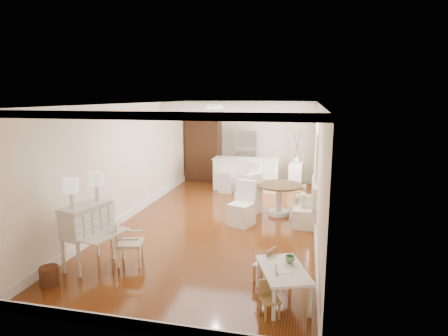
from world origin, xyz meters
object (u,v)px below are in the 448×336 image
at_px(kids_chair_b, 264,264).
at_px(bar_stool_right, 252,179).
at_px(fridge, 256,157).
at_px(sideboard, 296,175).
at_px(secretary_bureau, 88,235).
at_px(breakfast_counter, 246,174).
at_px(slip_chair_near, 242,204).
at_px(pantry_cabinet, 203,148).
at_px(dining_table, 279,200).
at_px(kids_table, 283,285).
at_px(kids_chair_a, 268,286).
at_px(gustavian_armchair, 130,242).
at_px(kids_chair_c, 270,299).
at_px(wicker_basket, 49,276).
at_px(bar_stool_left, 227,176).
at_px(slip_chair_far, 248,193).

relative_size(kids_chair_b, bar_stool_right, 0.61).
xyz_separation_m(kids_chair_b, fridge, (-1.10, 6.97, 0.59)).
bearing_deg(kids_chair_b, sideboard, -158.40).
xyz_separation_m(secretary_bureau, breakfast_counter, (1.80, 6.01, -0.05)).
relative_size(slip_chair_near, pantry_cabinet, 0.45).
height_order(pantry_cabinet, fridge, pantry_cabinet).
height_order(dining_table, breakfast_counter, breakfast_counter).
bearing_deg(kids_table, sideboard, 90.52).
relative_size(kids_chair_a, pantry_cabinet, 0.24).
distance_m(secretary_bureau, kids_chair_b, 3.11).
bearing_deg(bar_stool_right, kids_chair_b, -60.22).
height_order(kids_chair_b, pantry_cabinet, pantry_cabinet).
height_order(secretary_bureau, breakfast_counter, secretary_bureau).
distance_m(kids_table, sideboard, 7.05).
relative_size(kids_table, slip_chair_near, 0.98).
bearing_deg(kids_chair_a, slip_chair_near, -170.64).
relative_size(gustavian_armchair, fridge, 0.44).
bearing_deg(kids_chair_c, wicker_basket, 151.39).
relative_size(kids_chair_b, dining_table, 0.53).
bearing_deg(gustavian_armchair, breakfast_counter, -26.08).
xyz_separation_m(gustavian_armchair, slip_chair_near, (1.59, 2.44, 0.12)).
xyz_separation_m(slip_chair_near, bar_stool_left, (-1.00, 2.92, 0.00)).
relative_size(kids_chair_c, sideboard, 0.57).
relative_size(dining_table, pantry_cabinet, 0.51).
height_order(kids_chair_c, pantry_cabinet, pantry_cabinet).
distance_m(slip_chair_near, sideboard, 4.09).
height_order(wicker_basket, sideboard, sideboard).
relative_size(kids_chair_c, pantry_cabinet, 0.23).
xyz_separation_m(kids_chair_c, sideboard, (0.08, 7.49, 0.18)).
distance_m(secretary_bureau, pantry_cabinet, 7.12).
xyz_separation_m(kids_table, kids_chair_b, (-0.33, 0.52, 0.05)).
bearing_deg(kids_chair_b, bar_stool_right, -145.44).
bearing_deg(bar_stool_left, sideboard, 31.80).
bearing_deg(slip_chair_near, fridge, 113.64).
xyz_separation_m(breakfast_counter, fridge, (0.20, 1.05, 0.39)).
bearing_deg(wicker_basket, breakfast_counter, 73.19).
distance_m(bar_stool_right, sideboard, 1.72).
distance_m(breakfast_counter, bar_stool_left, 0.67).
bearing_deg(secretary_bureau, kids_chair_c, -2.12).
relative_size(wicker_basket, slip_chair_far, 0.28).
distance_m(wicker_basket, breakfast_counter, 7.07).
bearing_deg(bar_stool_left, gustavian_armchair, -90.16).
distance_m(kids_chair_b, bar_stool_left, 5.82).
relative_size(secretary_bureau, pantry_cabinet, 0.49).
distance_m(kids_table, dining_table, 4.10).
height_order(gustavian_armchair, kids_chair_a, gustavian_armchair).
height_order(dining_table, bar_stool_left, bar_stool_left).
bearing_deg(fridge, dining_table, -72.80).
xyz_separation_m(breakfast_counter, bar_stool_right, (0.29, -0.55, -0.02)).
height_order(kids_chair_b, kids_chair_c, kids_chair_b).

